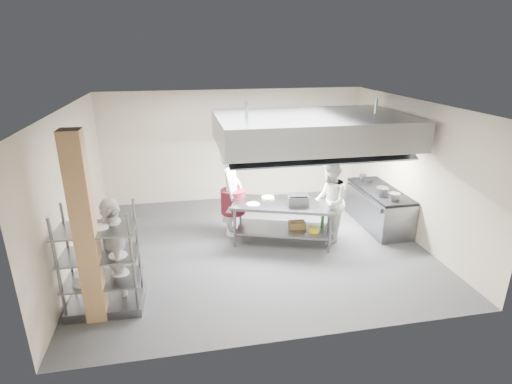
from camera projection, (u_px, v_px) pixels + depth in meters
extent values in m
plane|color=#333336|center=(255.00, 245.00, 8.61)|extent=(7.00, 7.00, 0.00)
plane|color=silver|center=(255.00, 105.00, 7.58)|extent=(7.00, 7.00, 0.00)
plane|color=#BFB297|center=(234.00, 146.00, 10.86)|extent=(7.00, 0.00, 7.00)
plane|color=#BFB297|center=(72.00, 191.00, 7.46)|extent=(0.00, 6.00, 6.00)
plane|color=#BFB297|center=(412.00, 170.00, 8.73)|extent=(0.00, 6.00, 6.00)
cube|color=#AA8057|center=(85.00, 231.00, 5.82)|extent=(0.30, 0.30, 3.00)
cube|color=gray|center=(312.00, 129.00, 8.39)|extent=(4.00, 2.50, 0.60)
cube|color=white|center=(270.00, 146.00, 8.34)|extent=(1.60, 0.12, 0.04)
cube|color=white|center=(351.00, 142.00, 8.66)|extent=(1.60, 0.12, 0.04)
cube|color=gray|center=(300.00, 144.00, 11.04)|extent=(1.50, 0.28, 0.04)
cube|color=gray|center=(283.00, 204.00, 8.48)|extent=(2.32, 1.54, 0.06)
cube|color=gray|center=(283.00, 229.00, 8.68)|extent=(2.13, 1.40, 0.04)
cube|color=slate|center=(378.00, 208.00, 9.48)|extent=(0.80, 2.00, 0.84)
cube|color=black|center=(380.00, 191.00, 9.33)|extent=(0.78, 1.96, 0.06)
imported|color=white|center=(231.00, 192.00, 8.88)|extent=(0.66, 0.83, 1.97)
imported|color=white|center=(329.00, 202.00, 8.52)|extent=(0.94, 1.06, 1.84)
imported|color=white|center=(115.00, 251.00, 6.47)|extent=(0.64, 1.14, 1.84)
cube|color=slate|center=(298.00, 200.00, 8.36)|extent=(0.47, 0.39, 0.21)
cube|color=brown|center=(297.00, 225.00, 8.67)|extent=(0.36, 0.26, 0.15)
cylinder|color=gray|center=(382.00, 191.00, 8.90)|extent=(0.27, 0.27, 0.19)
cylinder|color=white|center=(103.00, 278.00, 6.35)|extent=(0.28, 0.28, 0.05)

